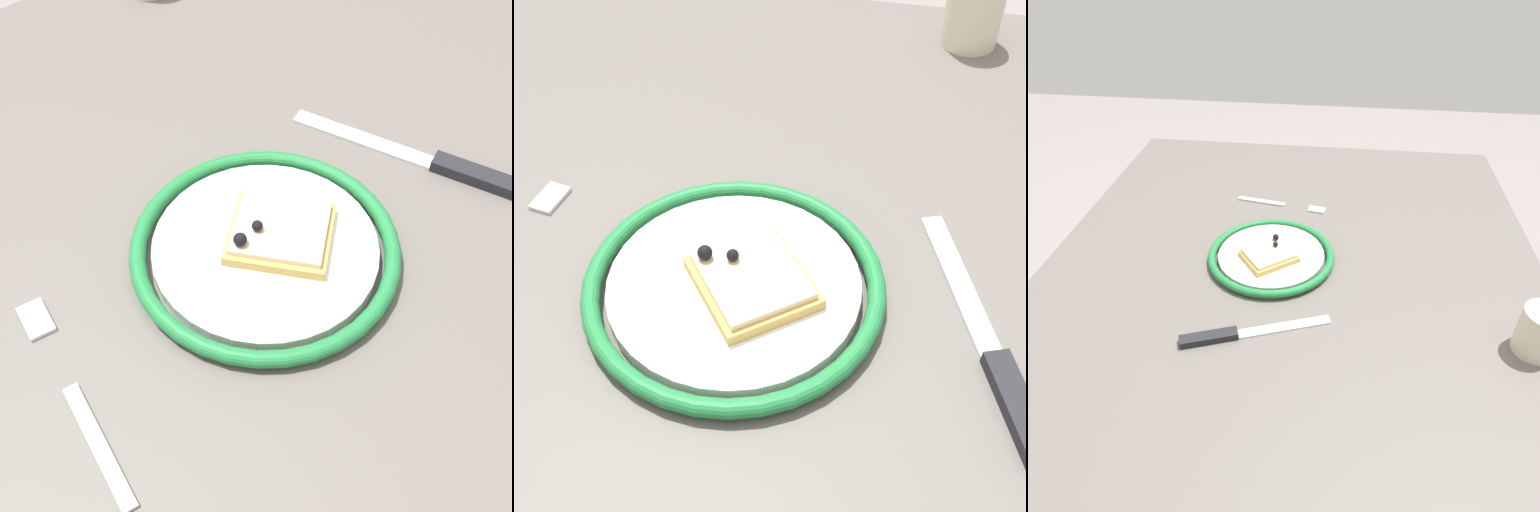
# 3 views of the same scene
# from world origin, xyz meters

# --- Properties ---
(ground_plane) EXTENTS (6.00, 6.00, 0.00)m
(ground_plane) POSITION_xyz_m (0.00, 0.00, 0.00)
(ground_plane) COLOR gray
(dining_table) EXTENTS (1.04, 0.93, 0.74)m
(dining_table) POSITION_xyz_m (0.00, 0.00, 0.65)
(dining_table) COLOR #5B5651
(dining_table) RESTS_ON ground_plane
(plate) EXTENTS (0.24, 0.24, 0.02)m
(plate) POSITION_xyz_m (0.01, -0.04, 0.75)
(plate) COLOR white
(plate) RESTS_ON dining_table
(pizza_slice_near) EXTENTS (0.12, 0.12, 0.03)m
(pizza_slice_near) POSITION_xyz_m (0.02, -0.04, 0.76)
(pizza_slice_near) COLOR tan
(pizza_slice_near) RESTS_ON plate
(knife) EXTENTS (0.10, 0.23, 0.01)m
(knife) POSITION_xyz_m (0.21, -0.08, 0.75)
(knife) COLOR silver
(knife) RESTS_ON dining_table
(fork) EXTENTS (0.05, 0.20, 0.00)m
(fork) POSITION_xyz_m (-0.19, -0.05, 0.74)
(fork) COLOR silver
(fork) RESTS_ON dining_table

